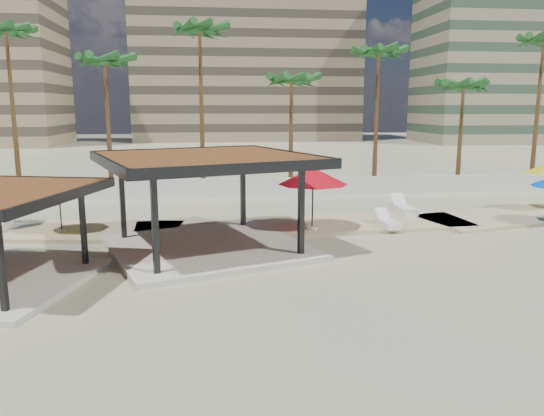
% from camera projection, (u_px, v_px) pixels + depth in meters
% --- Properties ---
extents(ground, '(200.00, 200.00, 0.00)m').
position_uv_depth(ground, '(284.00, 273.00, 18.41)').
color(ground, tan).
rests_on(ground, ground).
extents(promenade, '(44.45, 7.97, 0.24)m').
position_uv_depth(promenade, '(303.00, 223.00, 26.10)').
color(promenade, '#C6B284').
rests_on(promenade, ground).
extents(boundary_wall, '(56.00, 0.30, 1.20)m').
position_uv_depth(boundary_wall, '(250.00, 188.00, 33.91)').
color(boundary_wall, silver).
rests_on(boundary_wall, ground).
extents(building_mid, '(38.00, 16.00, 30.40)m').
position_uv_depth(building_mid, '(246.00, 57.00, 92.31)').
color(building_mid, '#847259').
rests_on(building_mid, ground).
extents(building_east, '(32.00, 15.00, 36.40)m').
position_uv_depth(building_east, '(524.00, 34.00, 84.99)').
color(building_east, gray).
rests_on(building_east, ground).
extents(pavilion_central, '(9.75, 9.75, 3.87)m').
position_uv_depth(pavilion_central, '(206.00, 194.00, 20.94)').
color(pavilion_central, beige).
rests_on(pavilion_central, ground).
extents(umbrella_b, '(2.91, 2.91, 2.26)m').
position_uv_depth(umbrella_b, '(59.00, 189.00, 23.44)').
color(umbrella_b, beige).
rests_on(umbrella_b, promenade).
extents(umbrella_c, '(3.51, 3.51, 2.83)m').
position_uv_depth(umbrella_c, '(313.00, 176.00, 23.81)').
color(umbrella_c, beige).
rests_on(umbrella_c, promenade).
extents(lounger_b, '(0.83, 2.32, 0.87)m').
position_uv_depth(lounger_b, '(403.00, 209.00, 28.07)').
color(lounger_b, white).
rests_on(lounger_b, promenade).
extents(lounger_c, '(0.74, 1.93, 0.72)m').
position_uv_depth(lounger_c, '(387.00, 223.00, 24.82)').
color(lounger_c, white).
rests_on(lounger_c, promenade).
extents(palm_b, '(3.00, 3.00, 11.22)m').
position_uv_depth(palm_b, '(6.00, 38.00, 33.11)').
color(palm_b, brown).
rests_on(palm_b, ground).
extents(palm_c, '(3.00, 3.00, 9.38)m').
position_uv_depth(palm_c, '(105.00, 66.00, 33.52)').
color(palm_c, brown).
rests_on(palm_c, ground).
extents(palm_d, '(3.00, 3.00, 11.47)m').
position_uv_depth(palm_d, '(200.00, 37.00, 34.61)').
color(palm_d, brown).
rests_on(palm_d, ground).
extents(palm_e, '(3.00, 3.00, 8.29)m').
position_uv_depth(palm_e, '(291.00, 84.00, 35.36)').
color(palm_e, brown).
rests_on(palm_e, ground).
extents(palm_f, '(3.00, 3.00, 10.14)m').
position_uv_depth(palm_f, '(379.00, 58.00, 35.90)').
color(palm_f, brown).
rests_on(palm_f, ground).
extents(palm_g, '(3.00, 3.00, 7.97)m').
position_uv_depth(palm_g, '(463.00, 89.00, 36.57)').
color(palm_g, brown).
rests_on(palm_g, ground).
extents(palm_h, '(3.00, 3.00, 11.16)m').
position_uv_depth(palm_h, '(543.00, 47.00, 37.27)').
color(palm_h, brown).
rests_on(palm_h, ground).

